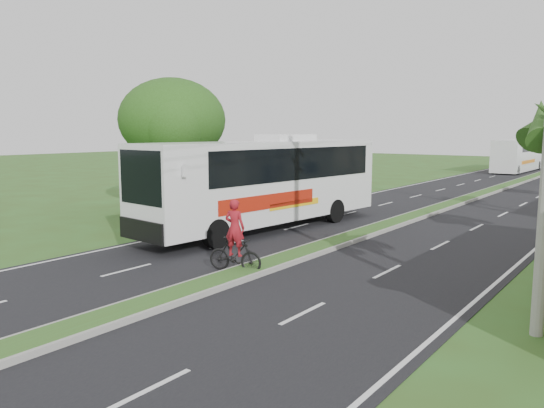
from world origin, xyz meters
The scene contains 8 objects.
ground centered at (0.00, 0.00, 0.00)m, with size 180.00×180.00×0.00m, color #38521E.
road_asphalt centered at (0.00, 20.00, 0.01)m, with size 14.00×160.00×0.02m, color black.
median_strip centered at (0.00, 20.00, 0.10)m, with size 1.20×160.00×0.18m.
lane_edge_left centered at (-6.70, 20.00, 0.00)m, with size 0.12×160.00×0.01m, color silver.
shade_tree centered at (-12.11, 10.02, 5.03)m, with size 6.30×6.00×7.54m.
coach_bus_main centered at (-4.27, 8.72, 2.44)m, with size 4.10×13.91×4.43m.
coach_bus_far centered at (-3.07, 53.96, 2.04)m, with size 2.98×12.40×3.59m.
motorcyclist centered at (-0.49, 2.00, 0.87)m, with size 1.96×0.96×2.42m.
Camera 1 is at (10.59, -10.78, 4.59)m, focal length 35.00 mm.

